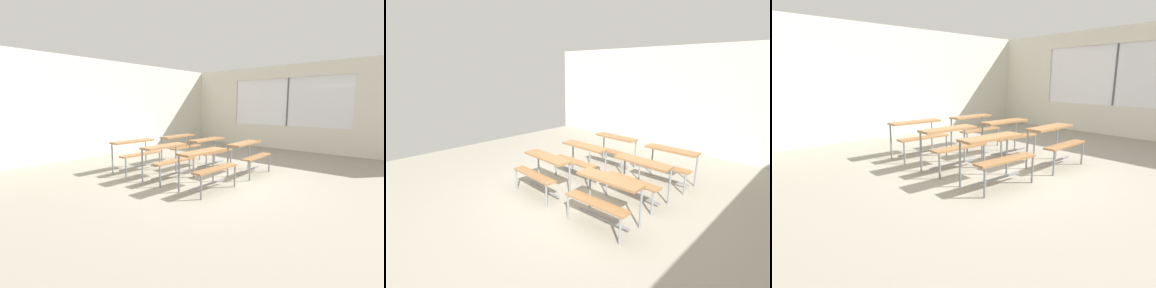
# 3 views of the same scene
# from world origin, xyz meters

# --- Properties ---
(ground) EXTENTS (10.00, 9.00, 0.05)m
(ground) POSITION_xyz_m (0.00, 0.00, -0.03)
(ground) COLOR gray
(wall_back) EXTENTS (10.00, 0.12, 3.00)m
(wall_back) POSITION_xyz_m (0.00, 4.50, 1.50)
(wall_back) COLOR silver
(wall_back) RESTS_ON ground
(desk_bench_r0c0) EXTENTS (1.12, 0.63, 0.74)m
(desk_bench_r0c0) POSITION_xyz_m (-0.58, -0.26, 0.56)
(desk_bench_r0c0) COLOR olive
(desk_bench_r0c0) RESTS_ON ground
(desk_bench_r0c1) EXTENTS (1.12, 0.64, 0.74)m
(desk_bench_r0c1) POSITION_xyz_m (0.96, -0.27, 0.56)
(desk_bench_r0c1) COLOR olive
(desk_bench_r0c1) RESTS_ON ground
(desk_bench_r1c0) EXTENTS (1.10, 0.59, 0.74)m
(desk_bench_r1c0) POSITION_xyz_m (-0.59, 0.81, 0.56)
(desk_bench_r1c0) COLOR olive
(desk_bench_r1c0) RESTS_ON ground
(desk_bench_r1c1) EXTENTS (1.12, 0.63, 0.74)m
(desk_bench_r1c1) POSITION_xyz_m (0.89, 0.80, 0.56)
(desk_bench_r1c1) COLOR olive
(desk_bench_r1c1) RESTS_ON ground
(desk_bench_r2c0) EXTENTS (1.11, 0.60, 0.74)m
(desk_bench_r2c0) POSITION_xyz_m (-0.58, 1.95, 0.56)
(desk_bench_r2c0) COLOR olive
(desk_bench_r2c0) RESTS_ON ground
(desk_bench_r2c1) EXTENTS (1.11, 0.62, 0.74)m
(desk_bench_r2c1) POSITION_xyz_m (0.92, 1.89, 0.56)
(desk_bench_r2c1) COLOR olive
(desk_bench_r2c1) RESTS_ON ground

